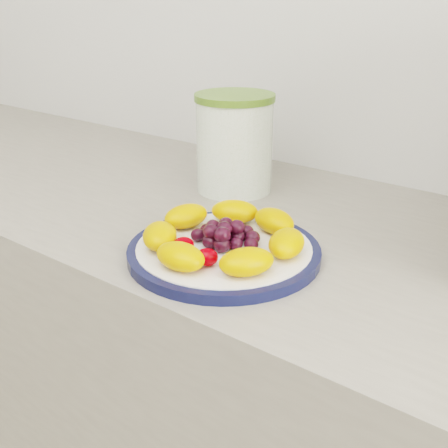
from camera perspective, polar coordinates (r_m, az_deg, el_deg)
The scene contains 5 objects.
plate_rim at distance 0.79m, azimuth 0.00°, elevation -2.84°, with size 0.27×0.27×0.01m, color #0F1538.
plate_face at distance 0.79m, azimuth 0.00°, elevation -2.78°, with size 0.25×0.25×0.02m, color white.
canister at distance 1.03m, azimuth 1.07°, elevation 7.89°, with size 0.14×0.14×0.17m, color #446C18.
canister_lid at distance 1.01m, azimuth 1.10°, elevation 12.76°, with size 0.14×0.14×0.01m, color #577A2A.
fruit_plate at distance 0.78m, azimuth -0.18°, elevation -1.13°, with size 0.24×0.23×0.04m.
Camera 1 is at (0.32, 0.49, 1.25)m, focal length 45.00 mm.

